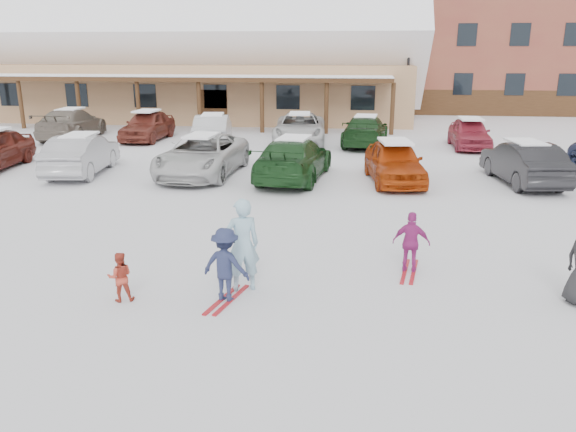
# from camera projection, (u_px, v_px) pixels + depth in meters

# --- Properties ---
(ground) EXTENTS (160.00, 160.00, 0.00)m
(ground) POSITION_uv_depth(u_px,v_px,m) (268.00, 276.00, 11.52)
(ground) COLOR silver
(ground) RESTS_ON ground
(day_lodge) EXTENTS (29.12, 12.50, 10.38)m
(day_lodge) POSITION_uv_depth(u_px,v_px,m) (201.00, 58.00, 38.08)
(day_lodge) COLOR tan
(day_lodge) RESTS_ON ground
(lamp_post) EXTENTS (0.50, 0.25, 5.73)m
(lamp_post) POSITION_uv_depth(u_px,v_px,m) (408.00, 71.00, 33.58)
(lamp_post) COLOR black
(lamp_post) RESTS_ON ground
(conifer_2) EXTENTS (5.28, 5.28, 12.24)m
(conifer_2) POSITION_uv_depth(u_px,v_px,m) (23.00, 25.00, 53.08)
(conifer_2) COLOR black
(conifer_2) RESTS_ON ground
(conifer_3) EXTENTS (3.96, 3.96, 9.18)m
(conifer_3) POSITION_uv_depth(u_px,v_px,m) (407.00, 43.00, 51.26)
(conifer_3) COLOR black
(conifer_3) RESTS_ON ground
(adult_skier) EXTENTS (0.78, 0.66, 1.82)m
(adult_skier) POSITION_uv_depth(u_px,v_px,m) (242.00, 245.00, 10.61)
(adult_skier) COLOR #8EB8CA
(adult_skier) RESTS_ON ground
(toddler_red) EXTENTS (0.55, 0.50, 0.94)m
(toddler_red) POSITION_uv_depth(u_px,v_px,m) (120.00, 277.00, 10.26)
(toddler_red) COLOR #B23B29
(toddler_red) RESTS_ON ground
(child_navy) EXTENTS (1.00, 0.72, 1.40)m
(child_navy) POSITION_uv_depth(u_px,v_px,m) (226.00, 265.00, 10.20)
(child_navy) COLOR #202646
(child_navy) RESTS_ON ground
(skis_child_navy) EXTENTS (0.52, 1.41, 0.03)m
(skis_child_navy) POSITION_uv_depth(u_px,v_px,m) (227.00, 299.00, 10.39)
(skis_child_navy) COLOR #A5171E
(skis_child_navy) RESTS_ON ground
(child_magenta) EXTENTS (0.81, 0.44, 1.30)m
(child_magenta) POSITION_uv_depth(u_px,v_px,m) (411.00, 243.00, 11.53)
(child_magenta) COLOR #9E2575
(child_magenta) RESTS_ON ground
(skis_child_magenta) EXTENTS (0.44, 1.41, 0.03)m
(skis_child_magenta) POSITION_uv_depth(u_px,v_px,m) (409.00, 271.00, 11.71)
(skis_child_magenta) COLOR #A5171E
(skis_child_magenta) RESTS_ON ground
(parked_car_1) EXTENTS (2.11, 4.63, 1.47)m
(parked_car_1) POSITION_uv_depth(u_px,v_px,m) (81.00, 154.00, 20.87)
(parked_car_1) COLOR #9D9CA1
(parked_car_1) RESTS_ON ground
(parked_car_2) EXTENTS (2.72, 5.46, 1.49)m
(parked_car_2) POSITION_uv_depth(u_px,v_px,m) (202.00, 155.00, 20.66)
(parked_car_2) COLOR beige
(parked_car_2) RESTS_ON ground
(parked_car_3) EXTENTS (2.66, 5.36, 1.50)m
(parked_car_3) POSITION_uv_depth(u_px,v_px,m) (294.00, 159.00, 19.96)
(parked_car_3) COLOR #1A401B
(parked_car_3) RESTS_ON ground
(parked_car_4) EXTENTS (2.25, 4.44, 1.45)m
(parked_car_4) POSITION_uv_depth(u_px,v_px,m) (394.00, 162.00, 19.54)
(parked_car_4) COLOR #AC370A
(parked_car_4) RESTS_ON ground
(parked_car_5) EXTENTS (2.13, 4.59, 1.46)m
(parked_car_5) POSITION_uv_depth(u_px,v_px,m) (524.00, 163.00, 19.35)
(parked_car_5) COLOR black
(parked_car_5) RESTS_ON ground
(parked_car_7) EXTENTS (2.65, 5.52, 1.55)m
(parked_car_7) POSITION_uv_depth(u_px,v_px,m) (72.00, 124.00, 29.31)
(parked_car_7) COLOR slate
(parked_car_7) RESTS_ON ground
(parked_car_8) EXTENTS (1.86, 4.45, 1.51)m
(parked_car_8) POSITION_uv_depth(u_px,v_px,m) (147.00, 125.00, 28.83)
(parked_car_8) COLOR maroon
(parked_car_8) RESTS_ON ground
(parked_car_9) EXTENTS (2.26, 4.67, 1.48)m
(parked_car_9) POSITION_uv_depth(u_px,v_px,m) (213.00, 130.00, 27.45)
(parked_car_9) COLOR #BCBDC1
(parked_car_9) RESTS_ON ground
(parked_car_10) EXTENTS (2.81, 5.49, 1.49)m
(parked_car_10) POSITION_uv_depth(u_px,v_px,m) (300.00, 128.00, 27.83)
(parked_car_10) COLOR silver
(parked_car_10) RESTS_ON ground
(parked_car_11) EXTENTS (2.46, 5.12, 1.44)m
(parked_car_11) POSITION_uv_depth(u_px,v_px,m) (365.00, 131.00, 27.13)
(parked_car_11) COLOR #163716
(parked_car_11) RESTS_ON ground
(parked_car_12) EXTENTS (1.71, 4.13, 1.40)m
(parked_car_12) POSITION_uv_depth(u_px,v_px,m) (469.00, 133.00, 26.47)
(parked_car_12) COLOR #A12C3F
(parked_car_12) RESTS_ON ground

